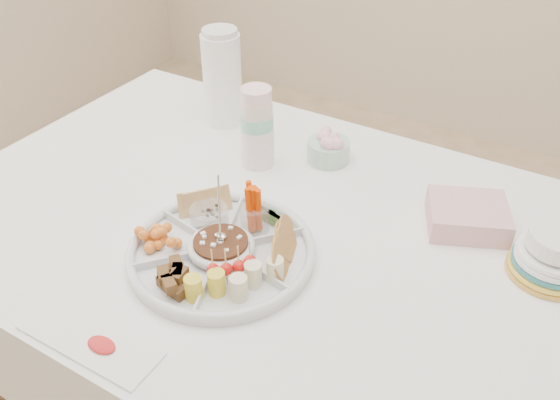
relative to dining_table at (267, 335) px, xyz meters
The scene contains 15 objects.
dining_table is the anchor object (origin of this frame).
party_tray 0.43m from the dining_table, 94.42° to the right, with size 0.38×0.38×0.04m, color white.
bean_dip 0.44m from the dining_table, 94.42° to the right, with size 0.11×0.11×0.04m, color #4C220D.
tortillas 0.45m from the dining_table, 43.62° to the right, with size 0.11×0.11×0.06m, color #9D6D49, non-canonical shape.
carrot_cucumber 0.44m from the dining_table, 61.01° to the right, with size 0.12×0.12×0.11m, color #E64100, non-canonical shape.
pita_raisins 0.44m from the dining_table, 149.50° to the right, with size 0.12×0.12×0.06m, color tan, non-canonical shape.
cherries 0.48m from the dining_table, 124.77° to the right, with size 0.10×0.10×0.04m, color orange, non-canonical shape.
granola_chunks 0.50m from the dining_table, 97.19° to the right, with size 0.10×0.10×0.04m, color brown, non-canonical shape.
banana_tomato 0.50m from the dining_table, 69.46° to the right, with size 0.11×0.11×0.09m, color #F0D78C, non-canonical shape.
cup_stack 0.55m from the dining_table, 126.37° to the left, with size 0.08×0.08×0.23m, color beige.
thermos 0.70m from the dining_table, 135.93° to the left, with size 0.11×0.11×0.28m, color white.
flower_bowl 0.52m from the dining_table, 89.32° to the left, with size 0.11×0.11×0.08m, color #A0E8BD.
napkin_stack 0.60m from the dining_table, 28.55° to the left, with size 0.17×0.14×0.06m, color #D99FA5.
plate_stack 0.73m from the dining_table, 14.35° to the left, with size 0.16×0.16×0.11m, color yellow.
placemat 0.60m from the dining_table, 100.43° to the right, with size 0.27×0.09×0.01m, color white.
Camera 1 is at (0.56, -0.87, 1.57)m, focal length 38.00 mm.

